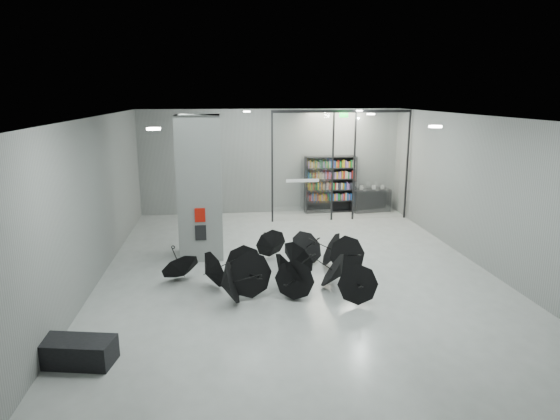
{
  "coord_description": "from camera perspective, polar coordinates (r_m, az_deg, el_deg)",
  "views": [
    {
      "loc": [
        -1.86,
        -11.45,
        4.55
      ],
      "look_at": [
        -0.3,
        1.5,
        1.4
      ],
      "focal_mm": 30.95,
      "sensor_mm": 36.0,
      "label": 1
    }
  ],
  "objects": [
    {
      "name": "fire_cabinet",
      "position": [
        13.24,
        -9.43,
        -0.6
      ],
      "size": [
        0.28,
        0.04,
        0.38
      ],
      "primitive_type": "cube",
      "color": "#A50A07",
      "rests_on": "column"
    },
    {
      "name": "info_panel",
      "position": [
        13.37,
        -9.35,
        -2.68
      ],
      "size": [
        0.3,
        0.03,
        0.42
      ],
      "primitive_type": "cube",
      "color": "black",
      "rests_on": "column"
    },
    {
      "name": "shop_counter",
      "position": [
        19.43,
        10.67,
        1.14
      ],
      "size": [
        1.56,
        0.79,
        0.89
      ],
      "primitive_type": "cube",
      "rotation": [
        0.0,
        0.0,
        0.13
      ],
      "color": "black",
      "rests_on": "ground"
    },
    {
      "name": "bench",
      "position": [
        9.37,
        -23.21,
        -15.12
      ],
      "size": [
        1.47,
        0.85,
        0.44
      ],
      "primitive_type": "cube",
      "rotation": [
        0.0,
        0.0,
        -0.2
      ],
      "color": "black",
      "rests_on": "ground"
    },
    {
      "name": "room",
      "position": [
        11.73,
        2.34,
        5.2
      ],
      "size": [
        14.0,
        14.02,
        4.01
      ],
      "color": "gray",
      "rests_on": "ground"
    },
    {
      "name": "exit_sign",
      "position": [
        17.3,
        7.54,
        11.04
      ],
      "size": [
        0.3,
        0.06,
        0.15
      ],
      "primitive_type": "cube",
      "color": "#0CE533",
      "rests_on": "room"
    },
    {
      "name": "umbrella_cluster",
      "position": [
        11.91,
        0.32,
        -7.27
      ],
      "size": [
        5.46,
        3.97,
        1.32
      ],
      "color": "black",
      "rests_on": "ground"
    },
    {
      "name": "bookshelf",
      "position": [
        18.99,
        5.96,
        3.03
      ],
      "size": [
        2.02,
        0.48,
        2.2
      ],
      "primitive_type": null,
      "rotation": [
        0.0,
        0.0,
        0.04
      ],
      "color": "black",
      "rests_on": "ground"
    },
    {
      "name": "glass_partition",
      "position": [
        17.64,
        7.19,
        5.75
      ],
      "size": [
        5.06,
        0.08,
        4.0
      ],
      "color": "silver",
      "rests_on": "ground"
    },
    {
      "name": "column",
      "position": [
        13.71,
        -9.43,
        2.67
      ],
      "size": [
        1.2,
        1.2,
        4.0
      ],
      "primitive_type": "cube",
      "color": "slate",
      "rests_on": "ground"
    }
  ]
}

